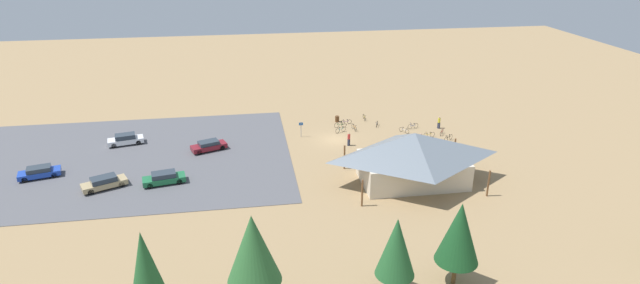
{
  "coord_description": "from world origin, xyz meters",
  "views": [
    {
      "loc": [
        11.91,
        62.39,
        26.05
      ],
      "look_at": [
        2.54,
        3.29,
        1.2
      ],
      "focal_mm": 28.3,
      "sensor_mm": 36.0,
      "label": 1
    }
  ],
  "objects_px": {
    "bicycle_red_trailside": "(442,132)",
    "bicycle_white_near_porch": "(404,130)",
    "bicycle_orange_by_bin": "(354,128)",
    "pine_midwest": "(145,265)",
    "bicycle_green_front_row": "(340,125)",
    "pine_far_west": "(396,247)",
    "bicycle_silver_yard_center": "(377,124)",
    "bike_pavilion": "(414,155)",
    "car_blue_near_entry": "(39,172)",
    "visitor_by_pavilion": "(349,139)",
    "visitor_near_lot": "(439,122)",
    "bicycle_blue_lone_west": "(413,126)",
    "bicycle_yellow_edge_south": "(429,135)",
    "car_maroon_far_end": "(209,146)",
    "bicycle_purple_lone_east": "(346,122)",
    "car_green_aisle_side": "(164,178)",
    "car_white_back_corner": "(126,139)",
    "car_tan_by_curb": "(104,183)",
    "visitor_crossing_yard": "(421,139)",
    "trash_bin": "(337,119)",
    "pine_mideast": "(253,249)",
    "bicycle_teal_yard_front": "(341,130)",
    "bicycle_yellow_near_sign": "(364,117)",
    "lot_sign": "(301,127)",
    "bicycle_black_yard_left": "(448,138)",
    "pine_center": "(459,233)"
  },
  "relations": [
    {
      "from": "pine_midwest",
      "to": "bicycle_green_front_row",
      "type": "xyz_separation_m",
      "value": [
        -21.0,
        -36.52,
        -4.46
      ]
    },
    {
      "from": "car_tan_by_curb",
      "to": "visitor_crossing_yard",
      "type": "xyz_separation_m",
      "value": [
        -38.58,
        -6.47,
        0.14
      ]
    },
    {
      "from": "bicycle_teal_yard_front",
      "to": "bicycle_blue_lone_west",
      "type": "relative_size",
      "value": 0.95
    },
    {
      "from": "bicycle_purple_lone_east",
      "to": "car_tan_by_curb",
      "type": "relative_size",
      "value": 0.33
    },
    {
      "from": "car_tan_by_curb",
      "to": "car_green_aisle_side",
      "type": "height_order",
      "value": "car_green_aisle_side"
    },
    {
      "from": "bicycle_orange_by_bin",
      "to": "car_blue_near_entry",
      "type": "bearing_deg",
      "value": 13.17
    },
    {
      "from": "pine_center",
      "to": "car_white_back_corner",
      "type": "relative_size",
      "value": 1.54
    },
    {
      "from": "bike_pavilion",
      "to": "trash_bin",
      "type": "distance_m",
      "value": 21.29
    },
    {
      "from": "pine_mideast",
      "to": "bicycle_purple_lone_east",
      "type": "xyz_separation_m",
      "value": [
        -14.69,
        -37.95,
        -5.18
      ]
    },
    {
      "from": "bicycle_teal_yard_front",
      "to": "bicycle_yellow_edge_south",
      "type": "distance_m",
      "value": 12.25
    },
    {
      "from": "car_green_aisle_side",
      "to": "visitor_by_pavilion",
      "type": "bearing_deg",
      "value": -161.6
    },
    {
      "from": "car_white_back_corner",
      "to": "car_tan_by_curb",
      "type": "bearing_deg",
      "value": 90.48
    },
    {
      "from": "pine_midwest",
      "to": "visitor_near_lot",
      "type": "relative_size",
      "value": 4.21
    },
    {
      "from": "bike_pavilion",
      "to": "visitor_by_pavilion",
      "type": "xyz_separation_m",
      "value": [
        4.86,
        -11.39,
        -2.39
      ]
    },
    {
      "from": "bicycle_yellow_edge_south",
      "to": "visitor_near_lot",
      "type": "bearing_deg",
      "value": -129.72
    },
    {
      "from": "lot_sign",
      "to": "bicycle_yellow_edge_south",
      "type": "xyz_separation_m",
      "value": [
        -17.36,
        3.0,
        -1.03
      ]
    },
    {
      "from": "pine_midwest",
      "to": "trash_bin",
      "type": "bearing_deg",
      "value": -118.32
    },
    {
      "from": "pine_mideast",
      "to": "bicycle_orange_by_bin",
      "type": "distance_m",
      "value": 38.87
    },
    {
      "from": "pine_midwest",
      "to": "bicycle_purple_lone_east",
      "type": "relative_size",
      "value": 4.52
    },
    {
      "from": "bicycle_green_front_row",
      "to": "trash_bin",
      "type": "bearing_deg",
      "value": -89.83
    },
    {
      "from": "bicycle_blue_lone_west",
      "to": "bicycle_white_near_porch",
      "type": "relative_size",
      "value": 1.19
    },
    {
      "from": "bicycle_white_near_porch",
      "to": "visitor_near_lot",
      "type": "height_order",
      "value": "visitor_near_lot"
    },
    {
      "from": "bicycle_green_front_row",
      "to": "car_maroon_far_end",
      "type": "height_order",
      "value": "car_maroon_far_end"
    },
    {
      "from": "bicycle_red_trailside",
      "to": "bicycle_white_near_porch",
      "type": "xyz_separation_m",
      "value": [
        4.93,
        -1.58,
        -0.01
      ]
    },
    {
      "from": "bicycle_black_yard_left",
      "to": "visitor_by_pavilion",
      "type": "distance_m",
      "value": 13.73
    },
    {
      "from": "bicycle_yellow_edge_south",
      "to": "car_blue_near_entry",
      "type": "distance_m",
      "value": 48.81
    },
    {
      "from": "bicycle_teal_yard_front",
      "to": "bicycle_black_yard_left",
      "type": "xyz_separation_m",
      "value": [
        -13.85,
        5.29,
        0.01
      ]
    },
    {
      "from": "bicycle_green_front_row",
      "to": "car_blue_near_entry",
      "type": "relative_size",
      "value": 0.38
    },
    {
      "from": "car_green_aisle_side",
      "to": "car_white_back_corner",
      "type": "bearing_deg",
      "value": -62.67
    },
    {
      "from": "visitor_by_pavilion",
      "to": "visitor_near_lot",
      "type": "distance_m",
      "value": 14.74
    },
    {
      "from": "pine_mideast",
      "to": "bicycle_teal_yard_front",
      "type": "height_order",
      "value": "pine_mideast"
    },
    {
      "from": "bike_pavilion",
      "to": "car_blue_near_entry",
      "type": "distance_m",
      "value": 42.7
    },
    {
      "from": "bicycle_orange_by_bin",
      "to": "bicycle_white_near_porch",
      "type": "bearing_deg",
      "value": 163.0
    },
    {
      "from": "bicycle_black_yard_left",
      "to": "visitor_by_pavilion",
      "type": "relative_size",
      "value": 0.85
    },
    {
      "from": "pine_midwest",
      "to": "bicycle_purple_lone_east",
      "type": "distance_m",
      "value": 44.0
    },
    {
      "from": "pine_midwest",
      "to": "bicycle_silver_yard_center",
      "type": "bearing_deg",
      "value": -126.06
    },
    {
      "from": "visitor_near_lot",
      "to": "car_tan_by_curb",
      "type": "bearing_deg",
      "value": 15.37
    },
    {
      "from": "pine_far_west",
      "to": "bicycle_silver_yard_center",
      "type": "height_order",
      "value": "pine_far_west"
    },
    {
      "from": "bicycle_yellow_edge_south",
      "to": "car_maroon_far_end",
      "type": "distance_m",
      "value": 29.71
    },
    {
      "from": "car_maroon_far_end",
      "to": "visitor_near_lot",
      "type": "distance_m",
      "value": 32.48
    },
    {
      "from": "bike_pavilion",
      "to": "bicycle_blue_lone_west",
      "type": "bearing_deg",
      "value": -109.15
    },
    {
      "from": "bike_pavilion",
      "to": "visitor_by_pavilion",
      "type": "bearing_deg",
      "value": -66.9
    },
    {
      "from": "pine_mideast",
      "to": "car_white_back_corner",
      "type": "bearing_deg",
      "value": -65.61
    },
    {
      "from": "car_green_aisle_side",
      "to": "visitor_crossing_yard",
      "type": "xyz_separation_m",
      "value": [
        -32.22,
        -6.35,
        0.14
      ]
    },
    {
      "from": "bicycle_orange_by_bin",
      "to": "visitor_by_pavilion",
      "type": "distance_m",
      "value": 5.76
    },
    {
      "from": "bicycle_yellow_edge_south",
      "to": "visitor_near_lot",
      "type": "height_order",
      "value": "visitor_near_lot"
    },
    {
      "from": "bicycle_teal_yard_front",
      "to": "bicycle_green_front_row",
      "type": "xyz_separation_m",
      "value": [
        -0.33,
        -1.87,
        0.01
      ]
    },
    {
      "from": "bike_pavilion",
      "to": "pine_mideast",
      "type": "height_order",
      "value": "pine_mideast"
    },
    {
      "from": "trash_bin",
      "to": "bicycle_white_near_porch",
      "type": "bearing_deg",
      "value": 145.49
    },
    {
      "from": "bicycle_yellow_near_sign",
      "to": "bike_pavilion",
      "type": "bearing_deg",
      "value": 91.33
    }
  ]
}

